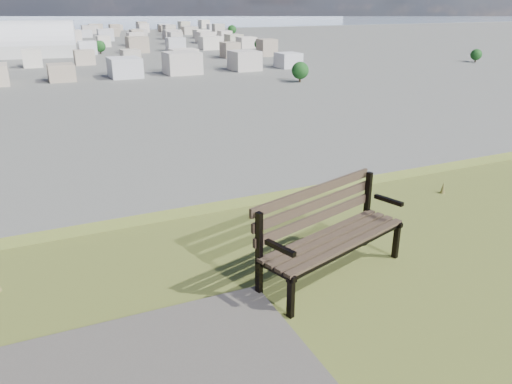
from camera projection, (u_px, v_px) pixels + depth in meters
name	position (u px, v px, depth m)	size (l,w,h in m)	color
park_bench	(328.00, 228.00, 5.35)	(1.94, 1.11, 0.97)	#443627
arena	(19.00, 46.00, 264.83)	(60.16, 31.04, 24.35)	silver
city_blocks	(20.00, 39.00, 345.88)	(395.00, 361.00, 7.00)	beige
bay_water	(14.00, 21.00, 775.22)	(2400.00, 700.00, 0.12)	#9AAAC4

